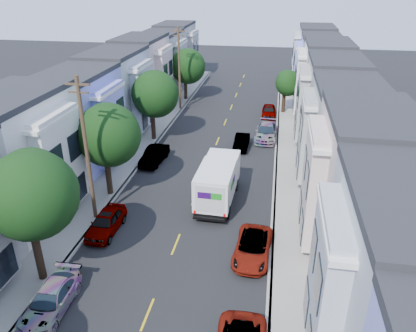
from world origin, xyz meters
TOP-DOWN VIEW (x-y plane):
  - ground at (0.00, 0.00)m, footprint 160.00×160.00m
  - road_slab at (0.00, 15.00)m, footprint 12.00×70.00m
  - curb_left at (-6.05, 15.00)m, footprint 0.30×70.00m
  - curb_right at (6.05, 15.00)m, footprint 0.30×70.00m
  - sidewalk_left at (-7.35, 15.00)m, footprint 2.60×70.00m
  - sidewalk_right at (7.35, 15.00)m, footprint 2.60×70.00m
  - centerline at (0.00, 15.00)m, footprint 0.12×70.00m
  - townhouse_row_left at (-11.15, 15.00)m, footprint 5.00×70.00m
  - townhouse_row_right at (11.15, 15.00)m, footprint 5.00×70.00m
  - tree_b at (-6.30, -4.45)m, footprint 4.70×4.70m
  - tree_c at (-6.30, 5.45)m, footprint 4.70×4.70m
  - tree_d at (-6.30, 17.28)m, footprint 4.70×4.70m
  - tree_e at (-6.30, 32.48)m, footprint 4.66×4.66m
  - tree_far_r at (6.89, 28.75)m, footprint 3.10×3.10m
  - utility_pole_near at (-6.30, 2.00)m, footprint 1.60×0.26m
  - utility_pole_far at (-6.30, 28.00)m, footprint 1.60×0.26m
  - fedex_truck at (1.82, 5.89)m, footprint 2.51×6.53m
  - lead_sedan at (2.60, 16.59)m, footprint 1.39×3.82m
  - parked_left_b at (-4.90, -6.50)m, footprint 1.92×4.35m
  - parked_left_c at (-4.90, 0.63)m, footprint 1.74×4.35m
  - parked_left_d at (-4.90, 11.77)m, footprint 1.85×4.37m
  - parked_right_b at (4.90, -0.40)m, footprint 2.37×4.70m
  - parked_right_c at (4.90, 19.50)m, footprint 2.32×5.16m
  - parked_right_d at (4.90, 26.95)m, footprint 1.72×4.30m

SIDE VIEW (x-z plane):
  - ground at x=0.00m, z-range 0.00..0.00m
  - centerline at x=0.00m, z-range -0.01..0.01m
  - townhouse_row_left at x=-11.15m, z-range -4.25..4.25m
  - townhouse_row_right at x=11.15m, z-range -4.25..4.25m
  - road_slab at x=0.00m, z-range 0.00..0.02m
  - curb_left at x=-6.05m, z-range 0.00..0.15m
  - curb_right at x=6.05m, z-range 0.00..0.15m
  - sidewalk_left at x=-7.35m, z-range 0.00..0.15m
  - sidewalk_right at x=7.35m, z-range 0.00..0.15m
  - lead_sedan at x=2.60m, z-range 0.00..1.27m
  - parked_right_b at x=4.90m, z-range 0.00..1.27m
  - parked_left_b at x=-4.90m, z-range 0.00..1.29m
  - parked_right_d at x=4.90m, z-range 0.00..1.39m
  - parked_left_c at x=-4.90m, z-range 0.00..1.40m
  - parked_left_d at x=-4.90m, z-range 0.00..1.42m
  - parked_right_c at x=4.90m, z-range 0.00..1.53m
  - fedex_truck at x=1.82m, z-range 0.18..3.32m
  - tree_far_r at x=6.89m, z-range 1.06..6.36m
  - tree_e at x=-6.30m, z-range 1.10..8.00m
  - tree_d at x=-6.30m, z-range 1.24..8.46m
  - tree_c at x=-6.30m, z-range 1.31..8.67m
  - utility_pole_near at x=-6.30m, z-range 0.15..10.15m
  - utility_pole_far at x=-6.30m, z-range 0.15..10.15m
  - tree_b at x=-6.30m, z-range 1.55..9.39m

